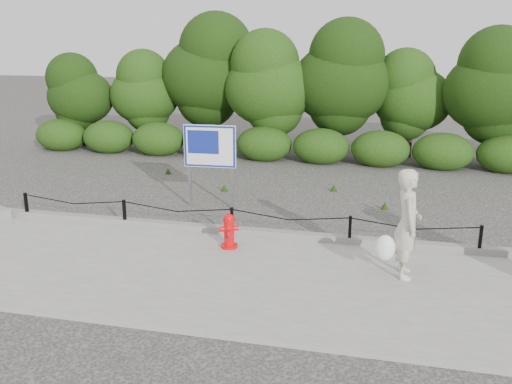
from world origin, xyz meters
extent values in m
plane|color=#2D2B28|center=(0.00, 0.00, 0.00)|extent=(90.00, 90.00, 0.00)
cube|color=gray|center=(0.00, -2.00, 0.04)|extent=(14.00, 4.00, 0.08)
cube|color=slate|center=(0.00, 0.05, 0.15)|extent=(14.00, 0.22, 0.14)
cube|color=black|center=(-5.00, 0.00, 0.38)|extent=(0.06, 0.06, 0.60)
cube|color=black|center=(-2.50, 0.00, 0.38)|extent=(0.06, 0.06, 0.60)
cube|color=black|center=(0.00, 0.00, 0.38)|extent=(0.06, 0.06, 0.60)
cube|color=black|center=(2.50, 0.00, 0.38)|extent=(0.06, 0.06, 0.60)
cube|color=black|center=(5.00, 0.00, 0.38)|extent=(0.06, 0.06, 0.60)
cylinder|color=black|center=(-3.75, 0.00, 0.60)|extent=(2.50, 0.02, 0.02)
cylinder|color=black|center=(-1.25, 0.00, 0.60)|extent=(2.50, 0.02, 0.02)
cylinder|color=black|center=(1.25, 0.00, 0.60)|extent=(2.50, 0.02, 0.02)
cylinder|color=black|center=(3.75, 0.00, 0.60)|extent=(2.50, 0.02, 0.02)
cylinder|color=black|center=(-8.50, 8.60, 0.88)|extent=(0.18, 0.18, 1.76)
ellipsoid|color=#274610|center=(-8.50, 8.60, 2.11)|extent=(2.61, 2.25, 2.82)
cylinder|color=black|center=(-6.00, 9.00, 0.91)|extent=(0.18, 0.18, 1.83)
ellipsoid|color=#274610|center=(-6.00, 9.00, 2.20)|extent=(2.71, 2.34, 2.93)
cylinder|color=black|center=(-3.50, 9.40, 1.24)|extent=(0.18, 0.18, 2.49)
ellipsoid|color=#274610|center=(-3.50, 9.40, 2.99)|extent=(3.68, 3.19, 3.98)
cylinder|color=black|center=(-1.00, 8.60, 1.09)|extent=(0.18, 0.18, 2.18)
ellipsoid|color=#274610|center=(-1.00, 8.60, 2.62)|extent=(3.23, 2.79, 3.49)
cylinder|color=black|center=(1.50, 9.00, 1.18)|extent=(0.18, 0.18, 2.36)
ellipsoid|color=#274610|center=(1.50, 9.00, 2.83)|extent=(3.49, 3.02, 3.78)
cylinder|color=black|center=(4.00, 9.40, 0.93)|extent=(0.18, 0.18, 1.87)
ellipsoid|color=#274610|center=(4.00, 9.40, 2.24)|extent=(2.76, 2.39, 2.99)
cylinder|color=black|center=(6.50, 8.60, 1.11)|extent=(0.18, 0.18, 2.22)
ellipsoid|color=#274610|center=(6.50, 8.60, 2.66)|extent=(3.28, 2.84, 3.55)
cylinder|color=red|center=(0.15, -0.74, 0.11)|extent=(0.45, 0.45, 0.06)
cylinder|color=red|center=(0.15, -0.74, 0.39)|extent=(0.27, 0.27, 0.51)
cylinder|color=red|center=(0.15, -0.74, 0.67)|extent=(0.32, 0.32, 0.05)
ellipsoid|color=red|center=(0.15, -0.74, 0.70)|extent=(0.29, 0.29, 0.16)
cylinder|color=red|center=(0.15, -0.74, 0.79)|extent=(0.07, 0.07, 0.05)
cylinder|color=red|center=(0.02, -0.80, 0.48)|extent=(0.13, 0.13, 0.10)
cylinder|color=red|center=(0.28, -0.69, 0.48)|extent=(0.13, 0.13, 0.10)
cylinder|color=red|center=(0.21, -0.88, 0.42)|extent=(0.18, 0.16, 0.14)
cylinder|color=slate|center=(0.12, -0.87, 0.35)|extent=(0.01, 0.05, 0.11)
imported|color=beige|center=(3.54, -1.33, 1.05)|extent=(0.53, 0.75, 1.95)
ellipsoid|color=white|center=(3.19, -1.48, 0.63)|extent=(0.35, 0.27, 0.47)
cube|color=slate|center=(-1.65, 1.97, 1.05)|extent=(0.06, 0.06, 2.11)
cube|color=slate|center=(-0.54, 2.02, 1.05)|extent=(0.06, 0.06, 2.11)
cube|color=white|center=(-1.09, 1.95, 1.58)|extent=(1.32, 0.10, 1.05)
cube|color=navy|center=(-1.09, 1.93, 1.58)|extent=(1.29, 0.06, 1.02)
cube|color=navy|center=(-1.25, 1.91, 1.69)|extent=(0.79, 0.04, 0.58)
camera|label=1|loc=(3.00, -10.56, 4.15)|focal=38.00mm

